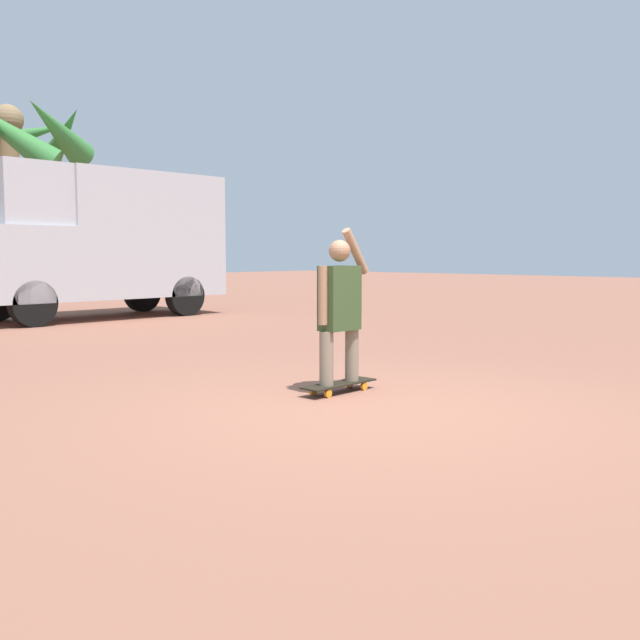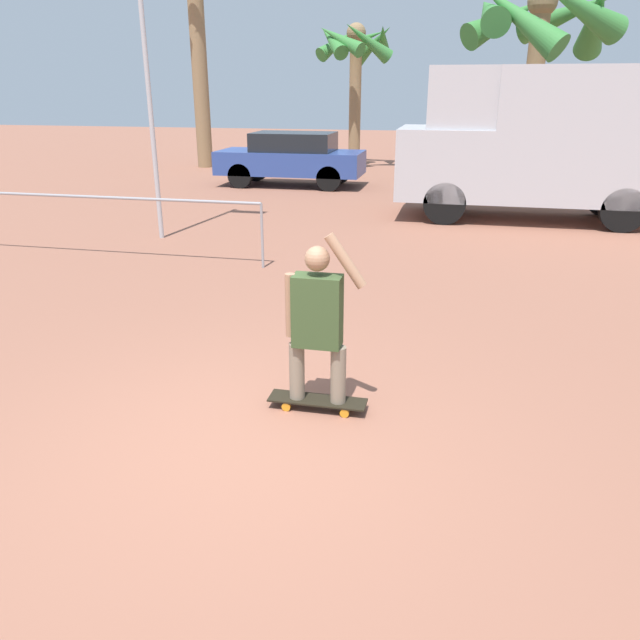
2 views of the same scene
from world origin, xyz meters
name	(u,v)px [view 1 (image 1 of 2)]	position (x,y,z in m)	size (l,w,h in m)	color
ground_plane	(368,410)	(0.00, 0.00, 0.00)	(80.00, 80.00, 0.00)	#935B47
skateboard	(339,385)	(0.44, 0.73, 0.08)	(0.90, 0.24, 0.10)	black
person_skateboarder	(339,304)	(0.43, 0.73, 0.90)	(0.72, 0.22, 1.56)	gray
camper_van	(98,239)	(3.17, 10.30, 1.74)	(5.74, 2.05, 3.20)	black
palm_tree_near_van	(10,140)	(3.32, 14.91, 4.37)	(4.35, 4.48, 5.53)	#8E704C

